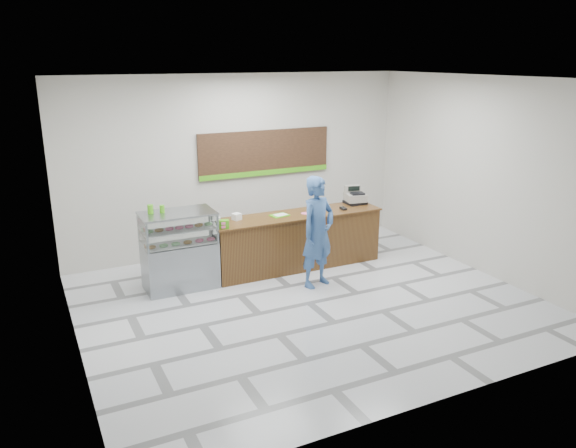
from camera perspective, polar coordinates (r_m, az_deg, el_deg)
name	(u,v)px	position (r m, az deg, el deg)	size (l,w,h in m)	color
floor	(310,303)	(9.11, 2.20, -8.03)	(7.00, 7.00, 0.00)	silver
back_wall	(239,164)	(11.19, -4.99, 6.05)	(7.00, 7.00, 0.00)	beige
ceiling	(312,78)	(8.28, 2.48, 14.56)	(7.00, 7.00, 0.00)	silver
sales_counter	(297,241)	(10.43, 0.88, -1.69)	(3.26, 0.76, 1.03)	brown
display_case	(179,250)	(9.63, -10.99, -2.58)	(1.22, 0.72, 1.33)	gray
menu_board	(265,154)	(11.33, -2.33, 7.16)	(2.80, 0.06, 0.90)	black
cash_register	(355,197)	(11.07, 6.82, 2.74)	(0.43, 0.45, 0.35)	black
card_terminal	(343,208)	(10.62, 5.64, 1.58)	(0.08, 0.17, 0.04)	black
serving_tray	(280,215)	(10.16, -0.86, 0.89)	(0.36, 0.29, 0.02)	#57CE17
napkin_box	(237,217)	(9.94, -5.23, 0.75)	(0.14, 0.14, 0.12)	white
straw_cup	(218,221)	(9.73, -7.08, 0.35)	(0.08, 0.08, 0.12)	silver
promo_box	(224,224)	(9.47, -6.51, -0.02)	(0.16, 0.11, 0.14)	#49AB16
donut_decal	(306,213)	(10.32, 1.80, 1.09)	(0.17, 0.17, 0.00)	pink
green_cup_left	(150,209)	(9.44, -13.81, 1.47)	(0.10, 0.10, 0.15)	#49AB16
green_cup_right	(162,209)	(9.46, -12.67, 1.50)	(0.08, 0.08, 0.13)	#49AB16
customer	(318,232)	(9.48, 3.04, -0.82)	(0.70, 0.46, 1.91)	#375C95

